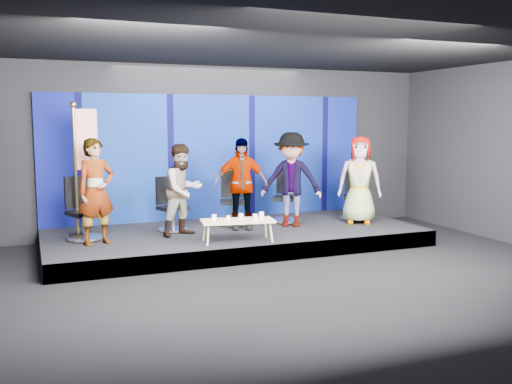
% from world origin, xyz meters
% --- Properties ---
extents(ground, '(10.00, 10.00, 0.00)m').
position_xyz_m(ground, '(0.00, 0.00, 0.00)').
color(ground, black).
rests_on(ground, ground).
extents(room_walls, '(10.02, 8.02, 3.51)m').
position_xyz_m(room_walls, '(0.00, 0.00, 2.43)').
color(room_walls, black).
rests_on(room_walls, ground).
extents(riser, '(7.00, 3.00, 0.30)m').
position_xyz_m(riser, '(0.00, 2.50, 0.15)').
color(riser, black).
rests_on(riser, ground).
extents(backdrop, '(7.00, 0.08, 2.60)m').
position_xyz_m(backdrop, '(0.00, 3.95, 1.60)').
color(backdrop, '#0A0865').
rests_on(backdrop, riser).
extents(chair_a, '(0.80, 0.80, 1.10)m').
position_xyz_m(chair_a, '(-2.78, 2.62, 0.66)').
color(chair_a, silver).
rests_on(chair_a, riser).
extents(panelist_a, '(0.76, 0.63, 1.78)m').
position_xyz_m(panelist_a, '(-2.59, 2.15, 1.19)').
color(panelist_a, black).
rests_on(panelist_a, riser).
extents(chair_b, '(0.75, 0.75, 1.02)m').
position_xyz_m(chair_b, '(-1.16, 2.83, 0.64)').
color(chair_b, silver).
rests_on(chair_b, riser).
extents(panelist_b, '(0.98, 0.88, 1.65)m').
position_xyz_m(panelist_b, '(-1.06, 2.34, 1.13)').
color(panelist_b, black).
rests_on(panelist_b, riser).
extents(chair_c, '(0.75, 0.75, 1.08)m').
position_xyz_m(chair_c, '(0.13, 3.03, 0.65)').
color(chair_c, silver).
rests_on(chair_c, riser).
extents(panelist_c, '(1.10, 0.69, 1.74)m').
position_xyz_m(panelist_c, '(0.12, 2.53, 1.17)').
color(panelist_c, black).
rests_on(panelist_c, riser).
extents(chair_d, '(0.89, 0.89, 1.14)m').
position_xyz_m(chair_d, '(1.25, 2.92, 0.67)').
color(chair_d, silver).
rests_on(chair_d, riser).
extents(panelist_d, '(1.37, 1.24, 1.84)m').
position_xyz_m(panelist_d, '(1.13, 2.43, 1.22)').
color(panelist_d, black).
rests_on(panelist_d, riser).
extents(chair_e, '(0.84, 0.84, 1.09)m').
position_xyz_m(chair_e, '(2.76, 2.69, 0.66)').
color(chair_e, silver).
rests_on(chair_e, riser).
extents(panelist_e, '(1.03, 0.92, 1.76)m').
position_xyz_m(panelist_e, '(2.56, 2.23, 1.18)').
color(panelist_e, black).
rests_on(panelist_e, riser).
extents(coffee_table, '(1.30, 0.71, 0.38)m').
position_xyz_m(coffee_table, '(-0.33, 1.47, 0.65)').
color(coffee_table, tan).
rests_on(coffee_table, riser).
extents(mug_a, '(0.08, 0.08, 0.10)m').
position_xyz_m(mug_a, '(-0.72, 1.57, 0.73)').
color(mug_a, silver).
rests_on(mug_a, coffee_table).
extents(mug_b, '(0.07, 0.07, 0.09)m').
position_xyz_m(mug_b, '(-0.51, 1.45, 0.72)').
color(mug_b, silver).
rests_on(mug_b, coffee_table).
extents(mug_c, '(0.08, 0.08, 0.09)m').
position_xyz_m(mug_c, '(-0.25, 1.53, 0.73)').
color(mug_c, silver).
rests_on(mug_c, coffee_table).
extents(mug_d, '(0.08, 0.08, 0.10)m').
position_xyz_m(mug_d, '(-0.05, 1.36, 0.73)').
color(mug_d, silver).
rests_on(mug_d, coffee_table).
extents(mug_e, '(0.09, 0.09, 0.11)m').
position_xyz_m(mug_e, '(0.12, 1.50, 0.73)').
color(mug_e, silver).
rests_on(mug_e, coffee_table).
extents(flag_stand, '(0.55, 0.32, 2.40)m').
position_xyz_m(flag_stand, '(-2.74, 2.72, 1.57)').
color(flag_stand, black).
rests_on(flag_stand, riser).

